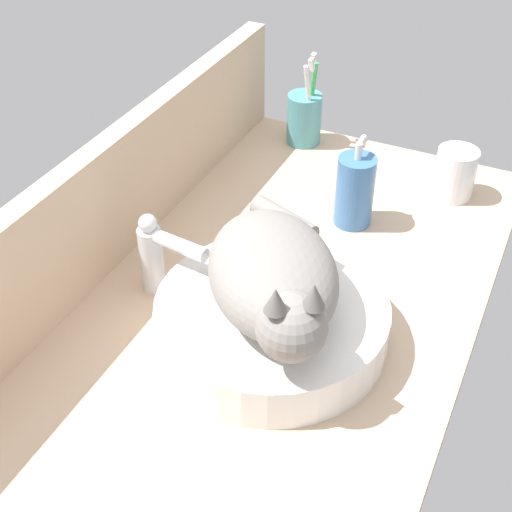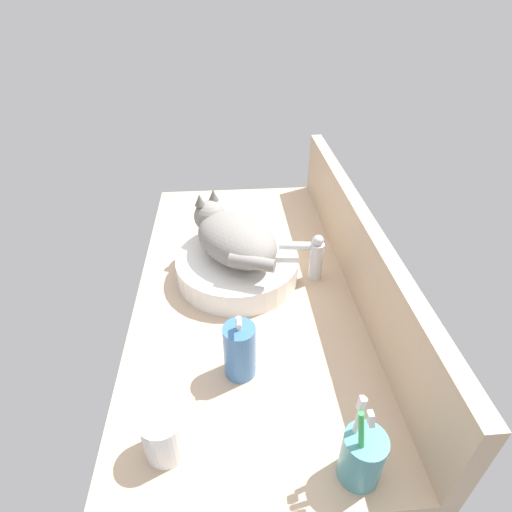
{
  "view_description": "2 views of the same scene",
  "coord_description": "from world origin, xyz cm",
  "px_view_note": "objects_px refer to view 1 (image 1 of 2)",
  "views": [
    {
      "loc": [
        -69.87,
        -32.15,
        72.23
      ],
      "look_at": [
        2.69,
        2.26,
        8.49
      ],
      "focal_mm": 50.0,
      "sensor_mm": 36.0,
      "label": 1
    },
    {
      "loc": [
        82.12,
        -5.12,
        68.2
      ],
      "look_at": [
        1.67,
        1.4,
        10.37
      ],
      "focal_mm": 28.0,
      "sensor_mm": 36.0,
      "label": 2
    }
  ],
  "objects_px": {
    "cat": "(275,278)",
    "toothbrush_cup": "(304,118)",
    "faucet": "(157,253)",
    "water_glass": "(454,176)",
    "soap_dispenser": "(355,191)",
    "sink_basin": "(272,321)"
  },
  "relations": [
    {
      "from": "cat",
      "to": "toothbrush_cup",
      "type": "bearing_deg",
      "value": 18.28
    },
    {
      "from": "faucet",
      "to": "soap_dispenser",
      "type": "bearing_deg",
      "value": -34.6
    },
    {
      "from": "sink_basin",
      "to": "toothbrush_cup",
      "type": "bearing_deg",
      "value": 17.8
    },
    {
      "from": "sink_basin",
      "to": "water_glass",
      "type": "distance_m",
      "value": 0.5
    },
    {
      "from": "water_glass",
      "to": "faucet",
      "type": "bearing_deg",
      "value": 143.15
    },
    {
      "from": "soap_dispenser",
      "to": "sink_basin",
      "type": "bearing_deg",
      "value": 178.44
    },
    {
      "from": "soap_dispenser",
      "to": "toothbrush_cup",
      "type": "distance_m",
      "value": 0.29
    },
    {
      "from": "faucet",
      "to": "water_glass",
      "type": "bearing_deg",
      "value": -36.85
    },
    {
      "from": "sink_basin",
      "to": "water_glass",
      "type": "xyz_separation_m",
      "value": [
        0.48,
        -0.14,
        0.01
      ]
    },
    {
      "from": "faucet",
      "to": "soap_dispenser",
      "type": "height_order",
      "value": "soap_dispenser"
    },
    {
      "from": "sink_basin",
      "to": "water_glass",
      "type": "relative_size",
      "value": 3.54
    },
    {
      "from": "soap_dispenser",
      "to": "water_glass",
      "type": "height_order",
      "value": "soap_dispenser"
    },
    {
      "from": "toothbrush_cup",
      "to": "faucet",
      "type": "bearing_deg",
      "value": 177.58
    },
    {
      "from": "faucet",
      "to": "sink_basin",
      "type": "bearing_deg",
      "value": -96.28
    },
    {
      "from": "water_glass",
      "to": "soap_dispenser",
      "type": "bearing_deg",
      "value": 139.24
    },
    {
      "from": "faucet",
      "to": "water_glass",
      "type": "xyz_separation_m",
      "value": [
        0.45,
        -0.34,
        -0.03
      ]
    },
    {
      "from": "water_glass",
      "to": "toothbrush_cup",
      "type": "bearing_deg",
      "value": 78.25
    },
    {
      "from": "cat",
      "to": "faucet",
      "type": "bearing_deg",
      "value": 81.03
    },
    {
      "from": "sink_basin",
      "to": "soap_dispenser",
      "type": "bearing_deg",
      "value": -1.56
    },
    {
      "from": "cat",
      "to": "toothbrush_cup",
      "type": "xyz_separation_m",
      "value": [
        0.55,
        0.18,
        -0.07
      ]
    },
    {
      "from": "cat",
      "to": "soap_dispenser",
      "type": "bearing_deg",
      "value": -0.03
    },
    {
      "from": "cat",
      "to": "toothbrush_cup",
      "type": "relative_size",
      "value": 1.62
    }
  ]
}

